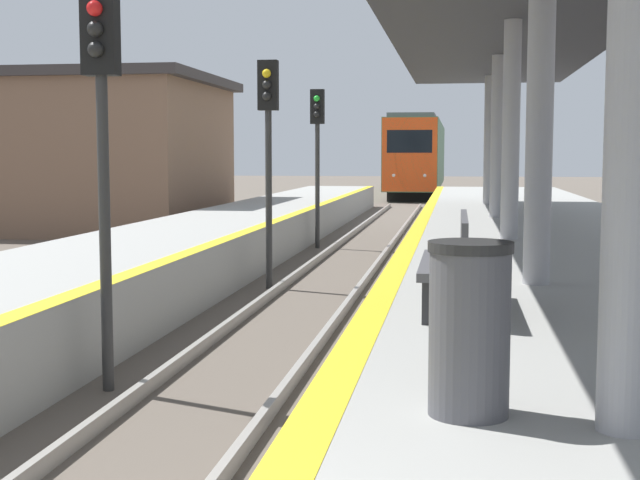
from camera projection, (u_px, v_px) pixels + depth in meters
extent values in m
cube|color=black|center=(418.00, 190.00, 56.00)|extent=(2.44, 19.40, 0.55)
cube|color=#477247|center=(419.00, 155.00, 55.79)|extent=(2.87, 21.55, 3.84)
cube|color=#E54C19|center=(409.00, 155.00, 45.27)|extent=(2.81, 0.16, 3.76)
cube|color=black|center=(410.00, 141.00, 45.14)|extent=(2.29, 0.06, 1.15)
cube|color=#59595E|center=(419.00, 122.00, 55.59)|extent=(2.44, 20.48, 0.24)
sphere|color=white|center=(394.00, 175.00, 45.43)|extent=(0.18, 0.18, 0.18)
sphere|color=white|center=(425.00, 176.00, 45.19)|extent=(0.18, 0.18, 0.18)
cylinder|color=#2D2D2D|center=(105.00, 236.00, 9.23)|extent=(0.12, 0.12, 3.28)
cube|color=black|center=(100.00, 31.00, 9.03)|extent=(0.36, 0.20, 0.90)
sphere|color=red|center=(95.00, 8.00, 8.88)|extent=(0.16, 0.16, 0.16)
sphere|color=black|center=(95.00, 29.00, 8.90)|extent=(0.16, 0.16, 0.16)
sphere|color=black|center=(95.00, 50.00, 8.92)|extent=(0.16, 0.16, 0.16)
cylinder|color=#2D2D2D|center=(269.00, 200.00, 16.35)|extent=(0.12, 0.12, 3.28)
cube|color=black|center=(268.00, 85.00, 16.15)|extent=(0.36, 0.20, 0.90)
sphere|color=yellow|center=(267.00, 73.00, 16.00)|extent=(0.16, 0.16, 0.16)
sphere|color=black|center=(267.00, 85.00, 16.02)|extent=(0.16, 0.16, 0.16)
sphere|color=black|center=(267.00, 96.00, 16.04)|extent=(0.16, 0.16, 0.16)
cylinder|color=#2D2D2D|center=(317.00, 186.00, 23.53)|extent=(0.12, 0.12, 3.28)
cube|color=black|center=(317.00, 107.00, 23.33)|extent=(0.36, 0.20, 0.90)
sphere|color=green|center=(317.00, 99.00, 23.18)|extent=(0.16, 0.16, 0.16)
sphere|color=black|center=(317.00, 106.00, 23.20)|extent=(0.16, 0.16, 0.16)
sphere|color=black|center=(317.00, 114.00, 23.22)|extent=(0.16, 0.16, 0.16)
cylinder|color=#99999E|center=(636.00, 74.00, 4.68)|extent=(0.31, 0.31, 3.85)
cylinder|color=#99999E|center=(540.00, 118.00, 10.20)|extent=(0.31, 0.31, 3.85)
cylinder|color=#99999E|center=(511.00, 131.00, 15.71)|extent=(0.31, 0.31, 3.85)
cylinder|color=#99999E|center=(497.00, 137.00, 21.23)|extent=(0.31, 0.31, 3.85)
cylinder|color=#99999E|center=(489.00, 140.00, 26.75)|extent=(0.31, 0.31, 3.85)
cube|color=#2D2D33|center=(513.00, 14.00, 15.52)|extent=(4.68, 28.04, 0.20)
cylinder|color=#4C4C51|center=(469.00, 334.00, 5.12)|extent=(0.47, 0.47, 0.95)
cylinder|color=#262626|center=(471.00, 247.00, 5.07)|extent=(0.49, 0.49, 0.06)
cube|color=#4C4C51|center=(444.00, 265.00, 8.61)|extent=(0.44, 1.98, 0.08)
cube|color=#4C4C51|center=(464.00, 238.00, 8.56)|extent=(0.06, 1.98, 0.44)
cube|color=#262628|center=(442.00, 303.00, 7.86)|extent=(0.35, 0.08, 0.40)
cube|color=#262628|center=(445.00, 278.00, 9.42)|extent=(0.35, 0.08, 0.40)
cube|color=brown|center=(17.00, 158.00, 29.73)|extent=(12.98, 7.51, 4.72)
cube|color=#383333|center=(15.00, 82.00, 29.49)|extent=(13.62, 7.89, 0.30)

